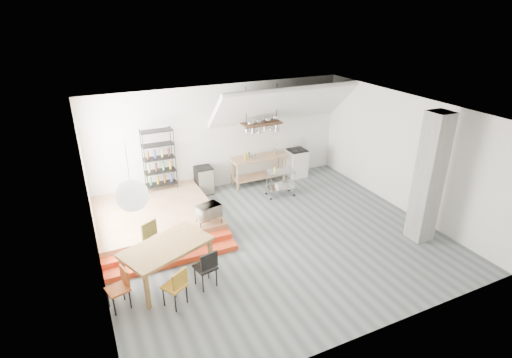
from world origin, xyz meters
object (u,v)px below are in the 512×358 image
dining_table (167,249)px  mini_fridge (204,180)px  rolling_cart (281,180)px  stove (296,162)px

dining_table → mini_fridge: (2.01, 3.70, -0.33)m
mini_fridge → dining_table: bearing=-118.5°
rolling_cart → mini_fridge: bearing=156.4°
stove → mini_fridge: bearing=179.2°
dining_table → mini_fridge: dining_table is taller
stove → mini_fridge: (-3.22, 0.04, -0.06)m
rolling_cart → mini_fridge: (-2.02, 1.17, -0.10)m
stove → rolling_cart: 1.65m
rolling_cart → stove: bearing=49.4°
stove → dining_table: size_ratio=0.58×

